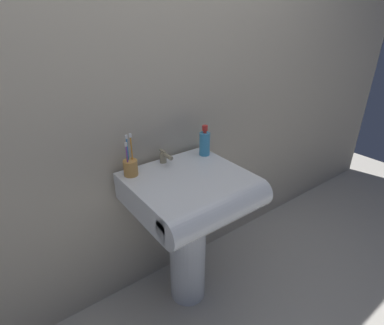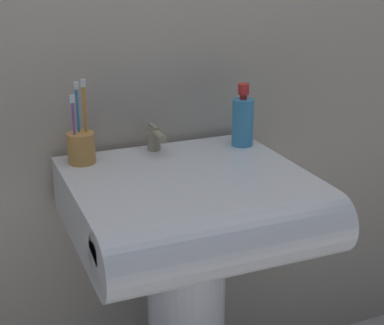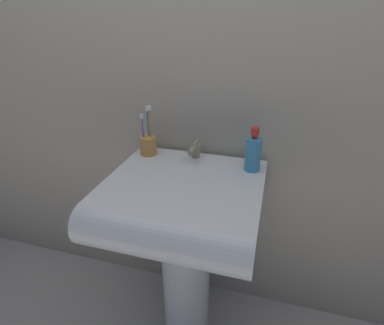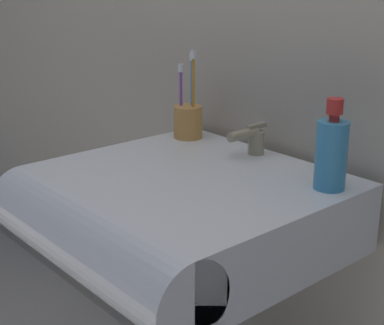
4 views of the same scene
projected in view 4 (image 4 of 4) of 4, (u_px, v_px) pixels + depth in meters
The scene contains 4 objects.
sink_basin at pixel (172, 214), 1.23m from camera, with size 0.59×0.58×0.15m.
faucet at pixel (252, 139), 1.35m from camera, with size 0.04×0.11×0.07m.
toothbrush_cup at pixel (188, 120), 1.50m from camera, with size 0.07×0.07×0.22m.
soap_bottle at pixel (331, 152), 1.14m from camera, with size 0.06×0.06×0.18m.
Camera 4 is at (0.88, -0.76, 1.26)m, focal length 55.00 mm.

